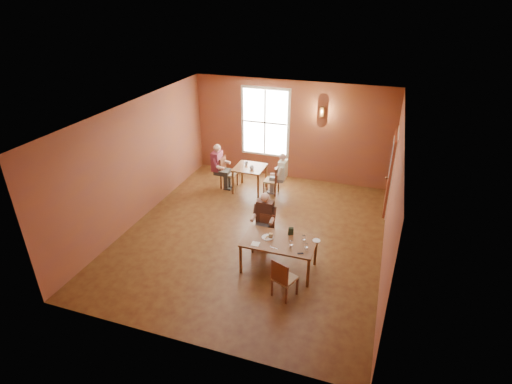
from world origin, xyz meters
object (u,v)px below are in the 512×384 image
(main_table, at_px, (279,255))
(diner_main, at_px, (265,225))
(chair_diner_maroon, at_px, (229,173))
(diner_maroon, at_px, (228,167))
(chair_diner_main, at_px, (265,233))
(second_table, at_px, (250,179))
(chair_diner_white, at_px, (271,180))
(chair_empty, at_px, (285,277))
(diner_white, at_px, (272,175))

(main_table, distance_m, diner_main, 0.84)
(diner_main, height_order, chair_diner_maroon, diner_main)
(diner_maroon, bearing_deg, main_table, 36.90)
(main_table, bearing_deg, chair_diner_main, 127.57)
(second_table, bearing_deg, chair_diner_white, 0.00)
(diner_maroon, bearing_deg, chair_diner_main, 36.74)
(main_table, bearing_deg, diner_main, 128.88)
(chair_diner_main, bearing_deg, chair_diner_white, -76.37)
(main_table, height_order, chair_diner_white, chair_diner_white)
(chair_empty, xyz_separation_m, diner_white, (-1.44, 4.05, 0.17))
(chair_diner_maroon, distance_m, diner_maroon, 0.19)
(diner_white, xyz_separation_m, diner_maroon, (-1.36, 0.00, 0.05))
(diner_main, distance_m, chair_diner_maroon, 3.30)
(second_table, xyz_separation_m, diner_white, (0.68, 0.00, 0.23))
(diner_main, xyz_separation_m, diner_maroon, (-1.97, 2.67, 0.04))
(main_table, relative_size, second_table, 1.77)
(chair_empty, xyz_separation_m, chair_diner_white, (-1.47, 4.05, -0.00))
(chair_diner_main, bearing_deg, diner_maroon, -53.26)
(diner_main, distance_m, diner_maroon, 3.32)
(chair_diner_white, relative_size, chair_diner_maroon, 0.91)
(diner_white, distance_m, diner_maroon, 1.36)
(chair_diner_maroon, relative_size, diner_maroon, 0.72)
(chair_diner_main, height_order, second_table, chair_diner_main)
(main_table, relative_size, chair_empty, 1.74)
(diner_white, relative_size, diner_maroon, 0.92)
(chair_diner_main, distance_m, chair_empty, 1.64)
(chair_diner_white, bearing_deg, chair_diner_maroon, 90.00)
(main_table, relative_size, diner_maroon, 1.15)
(chair_diner_main, xyz_separation_m, diner_maroon, (-1.97, 2.64, 0.25))
(chair_diner_white, distance_m, diner_maroon, 1.35)
(chair_diner_main, bearing_deg, chair_diner_maroon, -53.68)
(diner_main, bearing_deg, chair_diner_maroon, -53.99)
(chair_diner_white, bearing_deg, diner_main, -166.52)
(main_table, height_order, diner_white, diner_white)
(diner_main, height_order, chair_empty, diner_main)
(diner_white, xyz_separation_m, chair_diner_maroon, (-1.33, 0.00, -0.13))
(second_table, relative_size, diner_white, 0.70)
(chair_empty, relative_size, chair_diner_maroon, 0.92)
(second_table, bearing_deg, chair_diner_main, -63.95)
(second_table, bearing_deg, main_table, -61.45)
(chair_empty, bearing_deg, diner_white, 131.88)
(diner_main, distance_m, chair_diner_white, 2.75)
(chair_diner_maroon, bearing_deg, diner_white, 90.00)
(main_table, bearing_deg, diner_maroon, 126.90)
(second_table, distance_m, chair_diner_white, 0.65)
(diner_main, bearing_deg, diner_white, -77.13)
(main_table, xyz_separation_m, chair_diner_white, (-1.14, 3.29, 0.08))
(chair_diner_white, relative_size, diner_white, 0.71)
(main_table, relative_size, chair_diner_main, 1.88)
(main_table, bearing_deg, chair_empty, -66.16)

